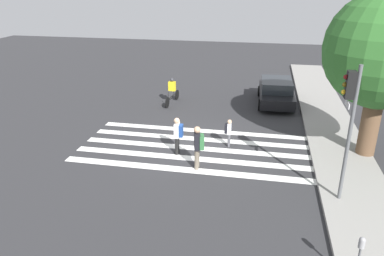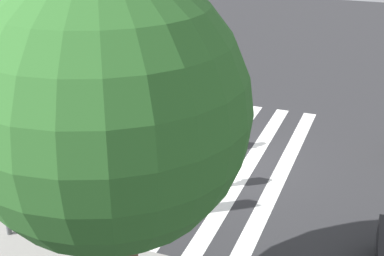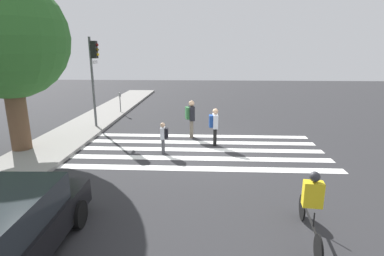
{
  "view_description": "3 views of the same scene",
  "coord_description": "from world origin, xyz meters",
  "views": [
    {
      "loc": [
        14.78,
        2.82,
        6.99
      ],
      "look_at": [
        0.91,
        0.09,
        1.32
      ],
      "focal_mm": 35.0,
      "sensor_mm": 36.0,
      "label": 1
    },
    {
      "loc": [
        -4.62,
        13.93,
        7.5
      ],
      "look_at": [
        0.53,
        0.6,
        1.28
      ],
      "focal_mm": 50.0,
      "sensor_mm": 36.0,
      "label": 2
    },
    {
      "loc": [
        -11.8,
        -0.21,
        3.99
      ],
      "look_at": [
        -0.19,
        0.35,
        0.98
      ],
      "focal_mm": 28.0,
      "sensor_mm": 36.0,
      "label": 3
    }
  ],
  "objects": [
    {
      "name": "pedestrian_adult_yellow_jacket",
      "position": [
        1.83,
        0.51,
        1.03
      ],
      "size": [
        0.53,
        0.48,
        1.77
      ],
      "rotation": [
        0.0,
        0.0,
        3.38
      ],
      "color": "#6B6051",
      "rests_on": "ground_plane"
    },
    {
      "name": "crosswalk_stripes",
      "position": [
        -0.0,
        0.0,
        0.0
      ],
      "size": [
        4.58,
        10.0,
        0.01
      ],
      "color": "white",
      "rests_on": "ground_plane"
    },
    {
      "name": "ground_plane",
      "position": [
        0.0,
        0.0,
        0.0
      ],
      "size": [
        60.0,
        60.0,
        0.0
      ],
      "primitive_type": "plane",
      "color": "#2D2D30"
    },
    {
      "name": "pedestrian_adult_tall_backpack",
      "position": [
        0.67,
        -0.57,
        0.95
      ],
      "size": [
        0.46,
        0.39,
        1.62
      ],
      "rotation": [
        0.0,
        0.0,
        3.22
      ],
      "color": "black",
      "rests_on": "ground_plane"
    },
    {
      "name": "pedestrian_adult_blue_shirt",
      "position": [
        -0.51,
        1.46,
        0.74
      ],
      "size": [
        0.35,
        0.3,
        1.26
      ],
      "rotation": [
        0.0,
        0.0,
        -0.0
      ],
      "color": "#4C4C51",
      "rests_on": "ground_plane"
    },
    {
      "name": "street_tree",
      "position": [
        -0.61,
        7.22,
        4.42
      ],
      "size": [
        4.54,
        4.54,
        6.73
      ],
      "color": "brown",
      "rests_on": "ground_plane"
    }
  ]
}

